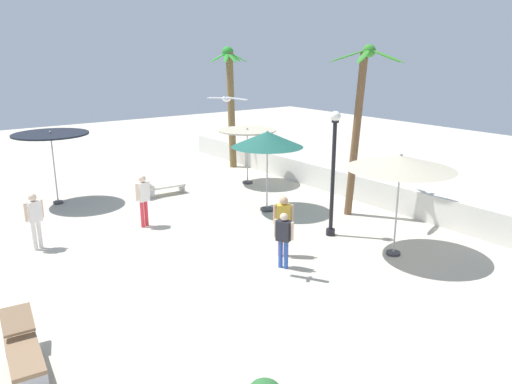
{
  "coord_description": "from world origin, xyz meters",
  "views": [
    {
      "loc": [
        11.72,
        -5.73,
        5.54
      ],
      "look_at": [
        0.0,
        2.91,
        1.4
      ],
      "focal_mm": 34.9,
      "sensor_mm": 36.0,
      "label": 1
    }
  ],
  "objects_px": {
    "palm_tree_0": "(360,114)",
    "guest_1": "(283,220)",
    "patio_umbrella_3": "(267,140)",
    "lounge_chair_1": "(161,185)",
    "patio_umbrella_0": "(401,163)",
    "palm_tree_1": "(230,95)",
    "guest_0": "(284,235)",
    "seagull_0": "(227,99)",
    "lamp_post_1": "(333,168)",
    "guest_2": "(143,195)",
    "patio_umbrella_1": "(51,136)",
    "lounge_chair_0": "(23,347)",
    "patio_umbrella_2": "(247,133)",
    "guest_3": "(35,216)"
  },
  "relations": [
    {
      "from": "patio_umbrella_3",
      "to": "lounge_chair_1",
      "type": "relative_size",
      "value": 1.52
    },
    {
      "from": "patio_umbrella_2",
      "to": "palm_tree_1",
      "type": "xyz_separation_m",
      "value": [
        -3.2,
        1.28,
        1.3
      ]
    },
    {
      "from": "palm_tree_1",
      "to": "seagull_0",
      "type": "bearing_deg",
      "value": -33.86
    },
    {
      "from": "patio_umbrella_0",
      "to": "patio_umbrella_2",
      "type": "bearing_deg",
      "value": 172.0
    },
    {
      "from": "guest_1",
      "to": "patio_umbrella_0",
      "type": "bearing_deg",
      "value": 55.06
    },
    {
      "from": "palm_tree_1",
      "to": "guest_3",
      "type": "distance_m",
      "value": 12.17
    },
    {
      "from": "patio_umbrella_1",
      "to": "guest_1",
      "type": "height_order",
      "value": "patio_umbrella_1"
    },
    {
      "from": "patio_umbrella_1",
      "to": "guest_1",
      "type": "distance_m",
      "value": 9.72
    },
    {
      "from": "guest_1",
      "to": "lamp_post_1",
      "type": "bearing_deg",
      "value": 99.56
    },
    {
      "from": "patio_umbrella_3",
      "to": "guest_3",
      "type": "bearing_deg",
      "value": -97.97
    },
    {
      "from": "guest_2",
      "to": "seagull_0",
      "type": "relative_size",
      "value": 1.84
    },
    {
      "from": "palm_tree_1",
      "to": "guest_1",
      "type": "height_order",
      "value": "palm_tree_1"
    },
    {
      "from": "palm_tree_1",
      "to": "seagull_0",
      "type": "xyz_separation_m",
      "value": [
        10.22,
        -6.86,
        0.96
      ]
    },
    {
      "from": "lounge_chair_0",
      "to": "guest_1",
      "type": "height_order",
      "value": "guest_1"
    },
    {
      "from": "patio_umbrella_1",
      "to": "palm_tree_0",
      "type": "height_order",
      "value": "palm_tree_0"
    },
    {
      "from": "patio_umbrella_1",
      "to": "patio_umbrella_0",
      "type": "bearing_deg",
      "value": 30.29
    },
    {
      "from": "patio_umbrella_2",
      "to": "lounge_chair_1",
      "type": "xyz_separation_m",
      "value": [
        -0.53,
        -3.83,
        -1.79
      ]
    },
    {
      "from": "palm_tree_0",
      "to": "guest_1",
      "type": "xyz_separation_m",
      "value": [
        1.23,
        -4.2,
        -2.49
      ]
    },
    {
      "from": "lamp_post_1",
      "to": "patio_umbrella_0",
      "type": "bearing_deg",
      "value": 8.75
    },
    {
      "from": "patio_umbrella_0",
      "to": "palm_tree_0",
      "type": "xyz_separation_m",
      "value": [
        -3.02,
        1.64,
        0.89
      ]
    },
    {
      "from": "guest_0",
      "to": "seagull_0",
      "type": "xyz_separation_m",
      "value": [
        -0.66,
        -1.27,
        3.53
      ]
    },
    {
      "from": "patio_umbrella_3",
      "to": "lamp_post_1",
      "type": "xyz_separation_m",
      "value": [
        3.15,
        0.08,
        -0.44
      ]
    },
    {
      "from": "lounge_chair_0",
      "to": "guest_2",
      "type": "height_order",
      "value": "guest_2"
    },
    {
      "from": "patio_umbrella_1",
      "to": "guest_0",
      "type": "bearing_deg",
      "value": 18.39
    },
    {
      "from": "palm_tree_1",
      "to": "guest_2",
      "type": "relative_size",
      "value": 3.32
    },
    {
      "from": "palm_tree_0",
      "to": "guest_0",
      "type": "xyz_separation_m",
      "value": [
        1.86,
        -4.71,
        -2.63
      ]
    },
    {
      "from": "guest_1",
      "to": "guest_2",
      "type": "relative_size",
      "value": 1.0
    },
    {
      "from": "lounge_chair_0",
      "to": "lamp_post_1",
      "type": "bearing_deg",
      "value": 99.44
    },
    {
      "from": "guest_2",
      "to": "palm_tree_1",
      "type": "bearing_deg",
      "value": 128.42
    },
    {
      "from": "patio_umbrella_1",
      "to": "guest_0",
      "type": "distance_m",
      "value": 10.15
    },
    {
      "from": "patio_umbrella_0",
      "to": "palm_tree_0",
      "type": "relative_size",
      "value": 0.51
    },
    {
      "from": "palm_tree_0",
      "to": "lounge_chair_0",
      "type": "relative_size",
      "value": 3.04
    },
    {
      "from": "lamp_post_1",
      "to": "patio_umbrella_3",
      "type": "bearing_deg",
      "value": -178.6
    },
    {
      "from": "patio_umbrella_3",
      "to": "lamp_post_1",
      "type": "height_order",
      "value": "lamp_post_1"
    },
    {
      "from": "patio_umbrella_2",
      "to": "seagull_0",
      "type": "bearing_deg",
      "value": -38.44
    },
    {
      "from": "patio_umbrella_3",
      "to": "palm_tree_0",
      "type": "height_order",
      "value": "palm_tree_0"
    },
    {
      "from": "palm_tree_0",
      "to": "lamp_post_1",
      "type": "bearing_deg",
      "value": -66.66
    },
    {
      "from": "patio_umbrella_0",
      "to": "patio_umbrella_3",
      "type": "xyz_separation_m",
      "value": [
        -5.32,
        -0.41,
        -0.08
      ]
    },
    {
      "from": "patio_umbrella_0",
      "to": "palm_tree_0",
      "type": "bearing_deg",
      "value": 151.46
    },
    {
      "from": "patio_umbrella_1",
      "to": "lounge_chair_1",
      "type": "distance_m",
      "value": 4.42
    },
    {
      "from": "patio_umbrella_2",
      "to": "guest_2",
      "type": "bearing_deg",
      "value": -67.0
    },
    {
      "from": "lounge_chair_1",
      "to": "guest_0",
      "type": "bearing_deg",
      "value": -3.33
    },
    {
      "from": "guest_0",
      "to": "guest_3",
      "type": "distance_m",
      "value": 7.15
    },
    {
      "from": "guest_3",
      "to": "seagull_0",
      "type": "height_order",
      "value": "seagull_0"
    },
    {
      "from": "lounge_chair_0",
      "to": "seagull_0",
      "type": "bearing_deg",
      "value": 102.77
    },
    {
      "from": "patio_umbrella_3",
      "to": "patio_umbrella_1",
      "type": "bearing_deg",
      "value": -132.58
    },
    {
      "from": "patio_umbrella_1",
      "to": "lounge_chair_0",
      "type": "relative_size",
      "value": 1.45
    },
    {
      "from": "lamp_post_1",
      "to": "guest_3",
      "type": "xyz_separation_m",
      "value": [
        -4.21,
        -7.63,
        -1.12
      ]
    },
    {
      "from": "patio_umbrella_0",
      "to": "palm_tree_1",
      "type": "relative_size",
      "value": 0.51
    },
    {
      "from": "patio_umbrella_0",
      "to": "patio_umbrella_2",
      "type": "xyz_separation_m",
      "value": [
        -8.84,
        1.24,
        -0.47
      ]
    }
  ]
}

